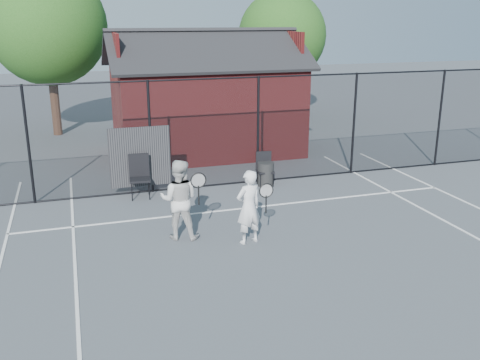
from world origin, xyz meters
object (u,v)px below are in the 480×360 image
object	(u,v)px
player_front	(249,207)
player_back	(179,199)
chair_right	(265,170)
waste_bin	(266,174)
chair_left	(140,177)
clubhouse	(206,106)

from	to	relation	value
player_front	player_back	size ratio (longest dim) A/B	0.92
player_back	chair_right	distance (m)	4.20
player_front	waste_bin	size ratio (longest dim) A/B	2.36
player_front	chair_left	distance (m)	4.02
player_back	chair_right	size ratio (longest dim) A/B	1.86
chair_left	chair_right	size ratio (longest dim) A/B	1.20
waste_bin	clubhouse	bearing A→B (deg)	97.75
clubhouse	chair_right	bearing A→B (deg)	-82.47
clubhouse	waste_bin	size ratio (longest dim) A/B	9.75
chair_left	chair_right	distance (m)	3.46
chair_right	waste_bin	world-z (taller)	chair_right
clubhouse	waste_bin	world-z (taller)	clubhouse
chair_left	clubhouse	bearing A→B (deg)	62.52
player_front	chair_left	world-z (taller)	player_front
clubhouse	waste_bin	bearing A→B (deg)	-82.25
clubhouse	chair_left	world-z (taller)	clubhouse
waste_bin	chair_right	bearing A→B (deg)	180.00
clubhouse	player_back	bearing A→B (deg)	-108.32
player_back	waste_bin	bearing A→B (deg)	43.90
chair_right	player_back	bearing A→B (deg)	-131.20
clubhouse	player_front	world-z (taller)	clubhouse
chair_left	player_front	bearing A→B (deg)	-58.06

